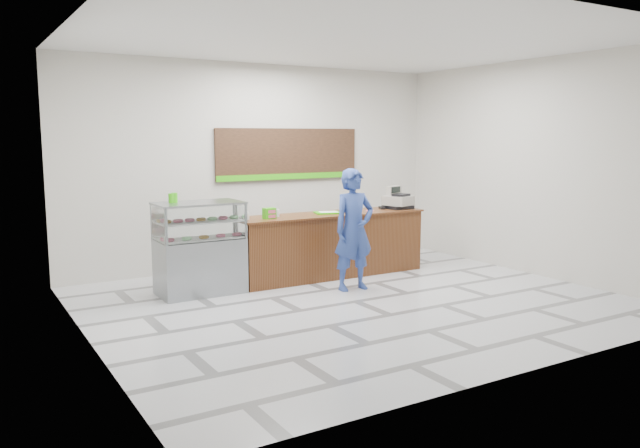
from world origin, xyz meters
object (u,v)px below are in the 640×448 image
sales_counter (330,245)px  cash_register (398,200)px  customer (354,230)px  serving_tray (327,213)px  display_case (200,247)px

sales_counter → cash_register: (1.34, -0.03, 0.66)m
sales_counter → customer: (-0.18, -0.94, 0.38)m
sales_counter → cash_register: 1.49m
sales_counter → serving_tray: serving_tray is taller
serving_tray → customer: 0.99m
cash_register → serving_tray: size_ratio=1.15×
sales_counter → customer: size_ratio=1.82×
display_case → customer: bearing=-24.8°
sales_counter → display_case: 2.23m
customer → display_case: bearing=156.7°
sales_counter → serving_tray: size_ratio=7.05×
serving_tray → customer: customer is taller
display_case → cash_register: (3.56, -0.03, 0.50)m
cash_register → customer: bearing=-168.1°
serving_tray → customer: bearing=-81.6°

